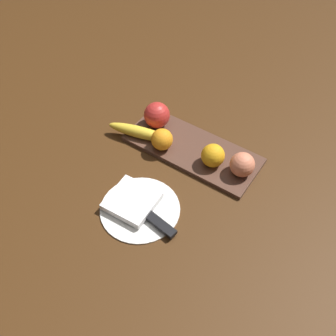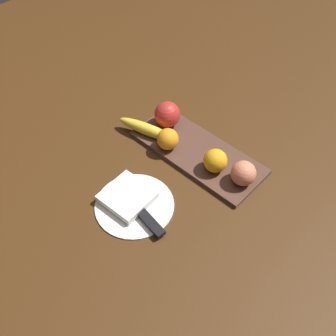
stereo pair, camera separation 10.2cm
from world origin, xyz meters
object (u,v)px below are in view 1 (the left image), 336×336
object	(u,v)px
apple	(157,115)
orange_near_apple	(162,139)
orange_near_banana	(213,156)
knife	(156,221)
fruit_tray	(192,149)
dinner_plate	(140,209)
folded_napkin	(132,201)
peach	(242,165)
banana	(139,132)

from	to	relation	value
apple	orange_near_apple	size ratio (longest dim) A/B	1.25
orange_near_banana	knife	size ratio (longest dim) A/B	0.36
apple	knife	bearing A→B (deg)	124.72
orange_near_apple	knife	distance (m)	0.25
fruit_tray	knife	xyz separation A→B (m)	(-0.06, 0.26, 0.01)
orange_near_banana	orange_near_apple	bearing A→B (deg)	9.91
fruit_tray	apple	distance (m)	0.15
apple	orange_near_apple	xyz separation A→B (m)	(-0.07, 0.07, -0.01)
orange_near_apple	dinner_plate	world-z (taller)	orange_near_apple
orange_near_banana	folded_napkin	distance (m)	0.25
apple	peach	xyz separation A→B (m)	(-0.29, 0.03, -0.01)
peach	knife	size ratio (longest dim) A/B	0.37
orange_near_apple	folded_napkin	xyz separation A→B (m)	(-0.05, 0.20, -0.03)
banana	peach	size ratio (longest dim) A/B	2.89
orange_near_banana	dinner_plate	bearing A→B (deg)	71.53
orange_near_apple	knife	xyz separation A→B (m)	(-0.13, 0.21, -0.03)
peach	apple	bearing A→B (deg)	-5.30
fruit_tray	folded_napkin	distance (m)	0.25
apple	knife	world-z (taller)	apple
fruit_tray	folded_napkin	xyz separation A→B (m)	(0.03, 0.25, 0.01)
banana	orange_near_apple	size ratio (longest dim) A/B	3.12
banana	knife	bearing A→B (deg)	119.95
peach	folded_napkin	world-z (taller)	peach
banana	folded_napkin	bearing A→B (deg)	107.85
knife	dinner_plate	bearing A→B (deg)	-4.48
folded_napkin	knife	world-z (taller)	folded_napkin
dinner_plate	knife	xyz separation A→B (m)	(-0.06, 0.01, 0.01)
dinner_plate	knife	distance (m)	0.06
fruit_tray	folded_napkin	bearing A→B (deg)	84.17
orange_near_apple	orange_near_banana	xyz separation A→B (m)	(-0.15, -0.03, 0.00)
banana	peach	xyz separation A→B (m)	(-0.31, -0.04, 0.02)
fruit_tray	apple	xyz separation A→B (m)	(0.14, -0.02, 0.05)
apple	folded_napkin	xyz separation A→B (m)	(-0.11, 0.27, -0.03)
banana	orange_near_banana	distance (m)	0.23
fruit_tray	knife	world-z (taller)	knife
dinner_plate	fruit_tray	bearing A→B (deg)	-90.00
peach	fruit_tray	bearing A→B (deg)	-2.33
banana	orange_near_apple	distance (m)	0.08
banana	folded_napkin	distance (m)	0.24
peach	folded_napkin	xyz separation A→B (m)	(0.18, 0.24, -0.03)
folded_napkin	knife	bearing A→B (deg)	171.11
fruit_tray	dinner_plate	world-z (taller)	fruit_tray
banana	fruit_tray	bearing A→B (deg)	-176.86
apple	orange_near_banana	xyz separation A→B (m)	(-0.21, 0.04, -0.01)
dinner_plate	folded_napkin	size ratio (longest dim) A/B	1.73
dinner_plate	folded_napkin	distance (m)	0.03
apple	orange_near_banana	distance (m)	0.22
apple	orange_near_banana	bearing A→B (deg)	168.94
dinner_plate	orange_near_banana	bearing A→B (deg)	-108.47
orange_near_banana	peach	xyz separation A→B (m)	(-0.08, -0.01, 0.00)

